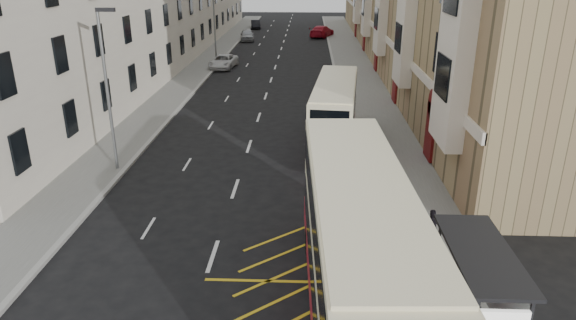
{
  "coord_description": "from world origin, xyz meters",
  "views": [
    {
      "loc": [
        3.44,
        -12.21,
        10.17
      ],
      "look_at": [
        2.62,
        7.93,
        2.32
      ],
      "focal_mm": 32.0,
      "sensor_mm": 36.0,
      "label": 1
    }
  ],
  "objects_px": {
    "street_lamp_far": "(215,18)",
    "double_decker_rear": "(335,114)",
    "street_lamp_near": "(107,83)",
    "pedestrian_mid": "(475,300)",
    "bus_shelter": "(489,282)",
    "car_red": "(322,31)",
    "car_dark": "(256,24)",
    "double_decker_front": "(357,250)",
    "white_van": "(223,62)",
    "pedestrian_far": "(432,229)",
    "pedestrian_near": "(439,297)",
    "car_silver": "(247,35)"
  },
  "relations": [
    {
      "from": "pedestrian_far",
      "to": "pedestrian_near",
      "type": "bearing_deg",
      "value": 79.64
    },
    {
      "from": "street_lamp_far",
      "to": "white_van",
      "type": "bearing_deg",
      "value": -67.05
    },
    {
      "from": "double_decker_rear",
      "to": "street_lamp_far",
      "type": "bearing_deg",
      "value": 119.47
    },
    {
      "from": "double_decker_front",
      "to": "street_lamp_near",
      "type": "bearing_deg",
      "value": 132.55
    },
    {
      "from": "bus_shelter",
      "to": "car_dark",
      "type": "relative_size",
      "value": 1.07
    },
    {
      "from": "double_decker_rear",
      "to": "car_red",
      "type": "xyz_separation_m",
      "value": [
        0.24,
        46.31,
        -1.18
      ]
    },
    {
      "from": "bus_shelter",
      "to": "car_dark",
      "type": "bearing_deg",
      "value": 100.62
    },
    {
      "from": "double_decker_front",
      "to": "pedestrian_mid",
      "type": "xyz_separation_m",
      "value": [
        3.39,
        -0.43,
        -1.32
      ]
    },
    {
      "from": "bus_shelter",
      "to": "pedestrian_mid",
      "type": "xyz_separation_m",
      "value": [
        -0.04,
        0.67,
        -1.09
      ]
    },
    {
      "from": "double_decker_front",
      "to": "pedestrian_near",
      "type": "height_order",
      "value": "double_decker_front"
    },
    {
      "from": "car_dark",
      "to": "car_red",
      "type": "distance_m",
      "value": 14.07
    },
    {
      "from": "double_decker_front",
      "to": "car_silver",
      "type": "height_order",
      "value": "double_decker_front"
    },
    {
      "from": "white_van",
      "to": "car_dark",
      "type": "height_order",
      "value": "white_van"
    },
    {
      "from": "street_lamp_near",
      "to": "pedestrian_mid",
      "type": "bearing_deg",
      "value": -38.66
    },
    {
      "from": "double_decker_rear",
      "to": "pedestrian_far",
      "type": "distance_m",
      "value": 11.82
    },
    {
      "from": "street_lamp_far",
      "to": "car_silver",
      "type": "height_order",
      "value": "street_lamp_far"
    },
    {
      "from": "double_decker_front",
      "to": "car_dark",
      "type": "relative_size",
      "value": 2.98
    },
    {
      "from": "white_van",
      "to": "pedestrian_far",
      "type": "bearing_deg",
      "value": -63.48
    },
    {
      "from": "car_dark",
      "to": "white_van",
      "type": "bearing_deg",
      "value": -98.55
    },
    {
      "from": "white_van",
      "to": "car_dark",
      "type": "xyz_separation_m",
      "value": [
        0.0,
        32.57,
        -0.01
      ]
    },
    {
      "from": "pedestrian_far",
      "to": "white_van",
      "type": "relative_size",
      "value": 0.32
    },
    {
      "from": "car_silver",
      "to": "street_lamp_far",
      "type": "bearing_deg",
      "value": -101.76
    },
    {
      "from": "bus_shelter",
      "to": "street_lamp_near",
      "type": "xyz_separation_m",
      "value": [
        -14.69,
        12.39,
        2.5
      ]
    },
    {
      "from": "white_van",
      "to": "street_lamp_near",
      "type": "bearing_deg",
      "value": -86.89
    },
    {
      "from": "white_van",
      "to": "car_red",
      "type": "bearing_deg",
      "value": 71.28
    },
    {
      "from": "car_red",
      "to": "white_van",
      "type": "bearing_deg",
      "value": 85.65
    },
    {
      "from": "street_lamp_near",
      "to": "double_decker_front",
      "type": "bearing_deg",
      "value": -45.08
    },
    {
      "from": "white_van",
      "to": "car_silver",
      "type": "xyz_separation_m",
      "value": [
        0.2,
        19.12,
        0.1
      ]
    },
    {
      "from": "double_decker_front",
      "to": "car_silver",
      "type": "xyz_separation_m",
      "value": [
        -9.91,
        57.7,
        -1.61
      ]
    },
    {
      "from": "double_decker_front",
      "to": "pedestrian_near",
      "type": "bearing_deg",
      "value": -9.44
    },
    {
      "from": "street_lamp_near",
      "to": "car_dark",
      "type": "relative_size",
      "value": 2.02
    },
    {
      "from": "street_lamp_near",
      "to": "pedestrian_far",
      "type": "height_order",
      "value": "street_lamp_near"
    },
    {
      "from": "double_decker_front",
      "to": "pedestrian_mid",
      "type": "height_order",
      "value": "double_decker_front"
    },
    {
      "from": "double_decker_rear",
      "to": "car_silver",
      "type": "height_order",
      "value": "double_decker_rear"
    },
    {
      "from": "pedestrian_far",
      "to": "car_dark",
      "type": "bearing_deg",
      "value": -79.26
    },
    {
      "from": "pedestrian_far",
      "to": "double_decker_front",
      "type": "bearing_deg",
      "value": 51.35
    },
    {
      "from": "pedestrian_near",
      "to": "white_van",
      "type": "distance_m",
      "value": 40.84
    },
    {
      "from": "street_lamp_far",
      "to": "double_decker_rear",
      "type": "height_order",
      "value": "street_lamp_far"
    },
    {
      "from": "pedestrian_mid",
      "to": "white_van",
      "type": "bearing_deg",
      "value": 85.08
    },
    {
      "from": "street_lamp_near",
      "to": "white_van",
      "type": "relative_size",
      "value": 1.68
    },
    {
      "from": "street_lamp_far",
      "to": "pedestrian_mid",
      "type": "bearing_deg",
      "value": -70.65
    },
    {
      "from": "pedestrian_mid",
      "to": "car_dark",
      "type": "bearing_deg",
      "value": 76.67
    },
    {
      "from": "street_lamp_near",
      "to": "double_decker_front",
      "type": "xyz_separation_m",
      "value": [
        11.26,
        -11.29,
        -2.27
      ]
    },
    {
      "from": "bus_shelter",
      "to": "car_red",
      "type": "relative_size",
      "value": 0.77
    },
    {
      "from": "car_dark",
      "to": "double_decker_front",
      "type": "bearing_deg",
      "value": -90.46
    },
    {
      "from": "double_decker_front",
      "to": "double_decker_rear",
      "type": "bearing_deg",
      "value": 87.47
    },
    {
      "from": "double_decker_front",
      "to": "double_decker_rear",
      "type": "xyz_separation_m",
      "value": [
        0.04,
        15.37,
        -0.39
      ]
    },
    {
      "from": "car_red",
      "to": "double_decker_front",
      "type": "bearing_deg",
      "value": 109.63
    },
    {
      "from": "double_decker_front",
      "to": "pedestrian_mid",
      "type": "relative_size",
      "value": 6.53
    },
    {
      "from": "double_decker_rear",
      "to": "pedestrian_mid",
      "type": "bearing_deg",
      "value": -72.11
    }
  ]
}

